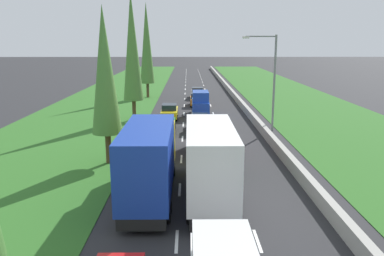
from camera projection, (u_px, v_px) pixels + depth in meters
The scene contains 19 objects.
ground_plane at pixel (196, 96), 60.76m from camera, with size 300.00×300.00×0.00m, color #28282B.
grass_verge_left at pixel (115, 96), 60.64m from camera, with size 14.00×140.00×0.04m, color #2D6623.
grass_verge_right at pixel (288, 96), 60.90m from camera, with size 14.00×140.00×0.04m, color #2D6623.
median_barrier at pixel (233, 93), 60.72m from camera, with size 0.44×120.00×0.85m, color #9E9B93.
lane_markings at pixel (196, 96), 60.76m from camera, with size 3.64×116.00×0.01m.
blue_box_truck_left_lane at pixel (150, 160), 21.03m from camera, with size 2.46×9.40×4.18m.
white_box_truck_centre_lane at pixel (209, 160), 21.05m from camera, with size 2.46×9.40×4.18m.
maroon_van_centre_lane at pixel (202, 136), 29.50m from camera, with size 1.96×4.90×2.82m.
maroon_sedan_centre_lane at pixel (200, 122), 37.32m from camera, with size 1.82×4.50×1.64m.
black_sedan_left_lane at pixel (156, 144), 29.46m from camera, with size 1.82×4.50×1.64m.
blue_van_centre_lane at pixel (200, 103), 44.95m from camera, with size 1.96×4.90×2.82m.
green_sedan_left_lane at pixel (165, 124), 36.59m from camera, with size 1.82×4.50×1.64m.
orange_hatchback_centre_lane at pixel (197, 100), 51.59m from camera, with size 1.74×3.90×1.72m.
yellow_sedan_left_lane at pixel (169, 111), 43.15m from camera, with size 1.82×4.50×1.64m.
grey_sedan_centre_lane at pixel (197, 93), 58.45m from camera, with size 1.82×4.50×1.64m.
poplar_tree_second at pixel (105, 71), 26.17m from camera, with size 2.07×2.07×10.82m.
poplar_tree_third at pixel (132, 47), 40.95m from camera, with size 2.14×2.14×13.53m.
poplar_tree_fourth at pixel (147, 43), 57.64m from camera, with size 2.15×2.15×14.01m.
street_light_mast at pixel (271, 76), 36.38m from camera, with size 3.20×0.28×9.00m.
Camera 1 is at (-1.24, -0.36, 8.47)m, focal length 36.51 mm.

